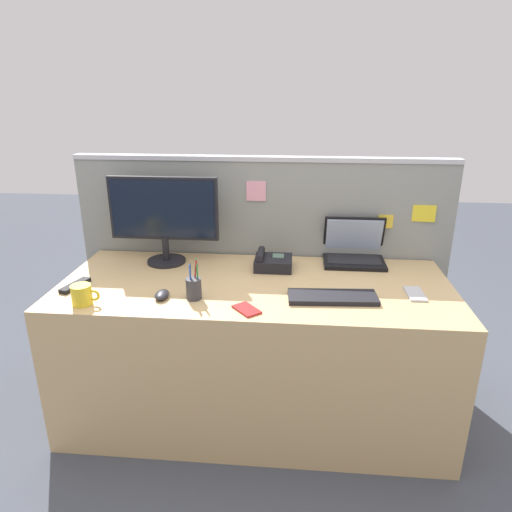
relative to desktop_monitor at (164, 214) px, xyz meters
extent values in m
plane|color=#424751|center=(0.50, -0.24, -1.00)|extent=(10.00, 10.00, 0.00)
cube|color=tan|center=(0.50, -0.24, -0.64)|extent=(1.87, 0.78, 0.74)
cube|color=gray|center=(0.50, 0.19, -0.38)|extent=(2.05, 0.06, 1.26)
cube|color=#B7BAC1|center=(0.50, 0.19, 0.26)|extent=(2.05, 0.07, 0.02)
cube|color=yellow|center=(1.16, 0.15, -0.05)|extent=(0.08, 0.01, 0.07)
cube|color=pink|center=(0.47, 0.15, 0.10)|extent=(0.10, 0.01, 0.11)
cube|color=yellow|center=(1.36, 0.15, -0.01)|extent=(0.12, 0.01, 0.09)
cylinder|color=black|center=(0.00, -0.01, -0.26)|extent=(0.20, 0.20, 0.02)
cylinder|color=black|center=(0.00, -0.01, -0.18)|extent=(0.04, 0.04, 0.13)
cube|color=black|center=(0.00, 0.00, 0.03)|extent=(0.57, 0.03, 0.33)
cube|color=black|center=(0.00, -0.01, 0.03)|extent=(0.54, 0.01, 0.30)
cube|color=black|center=(1.00, 0.07, -0.26)|extent=(0.32, 0.23, 0.02)
cube|color=black|center=(1.00, 0.08, -0.24)|extent=(0.28, 0.16, 0.00)
cube|color=black|center=(1.00, 0.15, -0.14)|extent=(0.32, 0.08, 0.22)
cube|color=#9EB2D1|center=(1.00, 0.14, -0.14)|extent=(0.30, 0.07, 0.20)
cube|color=black|center=(0.58, -0.04, -0.24)|extent=(0.19, 0.17, 0.06)
cube|color=#4C6B5B|center=(0.60, -0.02, -0.21)|extent=(0.06, 0.06, 0.01)
cylinder|color=black|center=(0.51, -0.04, -0.19)|extent=(0.04, 0.16, 0.04)
cube|color=black|center=(0.86, -0.39, -0.25)|extent=(0.40, 0.16, 0.02)
ellipsoid|color=#232328|center=(0.10, -0.45, -0.25)|extent=(0.06, 0.10, 0.03)
cylinder|color=#333338|center=(0.25, -0.44, -0.22)|extent=(0.07, 0.07, 0.10)
cylinder|color=#238438|center=(0.26, -0.43, -0.15)|extent=(0.01, 0.01, 0.15)
cylinder|color=black|center=(0.23, -0.43, -0.16)|extent=(0.01, 0.02, 0.13)
cylinder|color=blue|center=(0.23, -0.45, -0.16)|extent=(0.01, 0.02, 0.13)
cylinder|color=red|center=(0.25, -0.42, -0.16)|extent=(0.03, 0.02, 0.14)
cube|color=#B22323|center=(0.49, -0.54, -0.26)|extent=(0.14, 0.14, 0.01)
cube|color=#B7BAC1|center=(1.23, -0.31, -0.26)|extent=(0.08, 0.16, 0.01)
cube|color=black|center=(-0.34, -0.37, -0.26)|extent=(0.09, 0.18, 0.02)
cylinder|color=yellow|center=(-0.22, -0.54, -0.22)|extent=(0.09, 0.09, 0.09)
torus|color=yellow|center=(-0.17, -0.54, -0.22)|extent=(0.05, 0.01, 0.05)
camera|label=1|loc=(0.69, -2.27, 0.62)|focal=32.42mm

